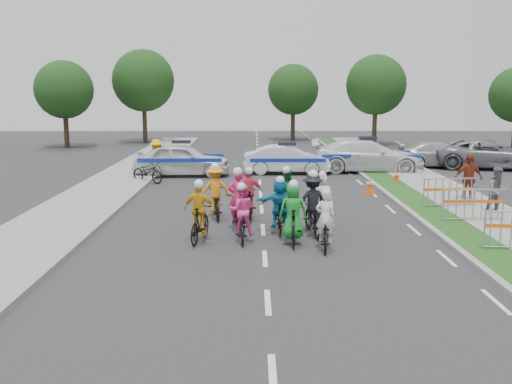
{
  "coord_description": "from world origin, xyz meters",
  "views": [
    {
      "loc": [
        -0.28,
        -13.87,
        4.22
      ],
      "look_at": [
        -0.21,
        3.41,
        1.1
      ],
      "focal_mm": 40.0,
      "sensor_mm": 36.0,
      "label": 1
    }
  ],
  "objects_px": {
    "rider_7": "(321,203)",
    "rider_9": "(249,199)",
    "marshal_hiviz": "(157,158)",
    "cone_0": "(370,186)",
    "tree_0": "(64,90)",
    "tree_4": "(293,90)",
    "civilian_sedan": "(440,155)",
    "cone_1": "(397,176)",
    "barrier_1": "(473,206)",
    "police_car_0": "(182,160)",
    "civilian_suv": "(489,154)",
    "rider_4": "(312,210)",
    "rider_10": "(216,197)",
    "rider_1": "(293,219)",
    "police_car_2": "(367,156)",
    "rider_0": "(325,229)",
    "rider_8": "(286,201)",
    "rider_3": "(200,218)",
    "spectator_2": "(468,178)",
    "tree_1": "(376,85)",
    "parked_bike": "(148,172)",
    "rider_5": "(280,209)",
    "tree_3": "(143,81)",
    "police_car_1": "(287,160)",
    "rider_2": "(242,219)",
    "rider_6": "(238,209)",
    "barrier_2": "(449,194)",
    "spectator_1": "(498,191)"
  },
  "relations": [
    {
      "from": "rider_6",
      "to": "barrier_2",
      "type": "bearing_deg",
      "value": -165.33
    },
    {
      "from": "rider_7",
      "to": "police_car_0",
      "type": "height_order",
      "value": "rider_7"
    },
    {
      "from": "civilian_sedan",
      "to": "spectator_2",
      "type": "distance_m",
      "value": 10.2
    },
    {
      "from": "rider_4",
      "to": "tree_0",
      "type": "height_order",
      "value": "tree_0"
    },
    {
      "from": "rider_4",
      "to": "parked_bike",
      "type": "bearing_deg",
      "value": -62.13
    },
    {
      "from": "rider_9",
      "to": "barrier_1",
      "type": "distance_m",
      "value": 7.17
    },
    {
      "from": "rider_1",
      "to": "rider_4",
      "type": "xyz_separation_m",
      "value": [
        0.64,
        1.06,
        0.04
      ]
    },
    {
      "from": "tree_3",
      "to": "tree_4",
      "type": "relative_size",
      "value": 1.17
    },
    {
      "from": "rider_5",
      "to": "rider_3",
      "type": "bearing_deg",
      "value": 22.98
    },
    {
      "from": "police_car_2",
      "to": "barrier_1",
      "type": "relative_size",
      "value": 2.88
    },
    {
      "from": "rider_7",
      "to": "police_car_0",
      "type": "bearing_deg",
      "value": -49.62
    },
    {
      "from": "cone_1",
      "to": "tree_4",
      "type": "height_order",
      "value": "tree_4"
    },
    {
      "from": "rider_0",
      "to": "police_car_0",
      "type": "relative_size",
      "value": 0.35
    },
    {
      "from": "rider_7",
      "to": "civilian_sedan",
      "type": "bearing_deg",
      "value": -109.69
    },
    {
      "from": "rider_9",
      "to": "police_car_2",
      "type": "height_order",
      "value": "rider_9"
    },
    {
      "from": "rider_1",
      "to": "rider_8",
      "type": "relative_size",
      "value": 0.98
    },
    {
      "from": "rider_4",
      "to": "rider_10",
      "type": "bearing_deg",
      "value": -43.11
    },
    {
      "from": "rider_1",
      "to": "rider_8",
      "type": "xyz_separation_m",
      "value": [
        -0.03,
        2.76,
        -0.03
      ]
    },
    {
      "from": "rider_3",
      "to": "police_car_0",
      "type": "xyz_separation_m",
      "value": [
        -2.04,
        12.42,
        0.12
      ]
    },
    {
      "from": "rider_9",
      "to": "police_car_1",
      "type": "xyz_separation_m",
      "value": [
        1.84,
        10.36,
        0.04
      ]
    },
    {
      "from": "rider_1",
      "to": "police_car_0",
      "type": "relative_size",
      "value": 0.38
    },
    {
      "from": "barrier_1",
      "to": "cone_0",
      "type": "relative_size",
      "value": 2.86
    },
    {
      "from": "spectator_1",
      "to": "parked_bike",
      "type": "relative_size",
      "value": 0.9
    },
    {
      "from": "rider_0",
      "to": "tree_4",
      "type": "distance_m",
      "value": 33.33
    },
    {
      "from": "civilian_sedan",
      "to": "marshal_hiviz",
      "type": "distance_m",
      "value": 15.38
    },
    {
      "from": "rider_4",
      "to": "civilian_sedan",
      "type": "xyz_separation_m",
      "value": [
        8.52,
        14.78,
        -0.06
      ]
    },
    {
      "from": "rider_3",
      "to": "tree_1",
      "type": "xyz_separation_m",
      "value": [
        10.79,
        28.35,
        3.85
      ]
    },
    {
      "from": "rider_3",
      "to": "civilian_sedan",
      "type": "xyz_separation_m",
      "value": [
        11.75,
        15.58,
        -0.0
      ]
    },
    {
      "from": "civilian_suv",
      "to": "barrier_1",
      "type": "xyz_separation_m",
      "value": [
        -5.69,
        -12.79,
        -0.22
      ]
    },
    {
      "from": "rider_7",
      "to": "tree_0",
      "type": "relative_size",
      "value": 0.27
    },
    {
      "from": "police_car_2",
      "to": "marshal_hiviz",
      "type": "xyz_separation_m",
      "value": [
        -10.6,
        -1.62,
        0.08
      ]
    },
    {
      "from": "rider_1",
      "to": "parked_bike",
      "type": "relative_size",
      "value": 0.98
    },
    {
      "from": "rider_7",
      "to": "rider_9",
      "type": "relative_size",
      "value": 0.97
    },
    {
      "from": "civilian_sedan",
      "to": "cone_1",
      "type": "relative_size",
      "value": 6.76
    },
    {
      "from": "marshal_hiviz",
      "to": "cone_0",
      "type": "height_order",
      "value": "marshal_hiviz"
    },
    {
      "from": "rider_1",
      "to": "rider_10",
      "type": "bearing_deg",
      "value": -53.31
    },
    {
      "from": "rider_2",
      "to": "barrier_1",
      "type": "xyz_separation_m",
      "value": [
        7.32,
        2.11,
        -0.07
      ]
    },
    {
      "from": "rider_10",
      "to": "civilian_sedan",
      "type": "xyz_separation_m",
      "value": [
        11.5,
        12.59,
        -0.04
      ]
    },
    {
      "from": "rider_5",
      "to": "tree_3",
      "type": "bearing_deg",
      "value": -72.04
    },
    {
      "from": "rider_9",
      "to": "rider_1",
      "type": "bearing_deg",
      "value": 106.64
    },
    {
      "from": "rider_4",
      "to": "rider_10",
      "type": "xyz_separation_m",
      "value": [
        -2.98,
        2.19,
        -0.02
      ]
    },
    {
      "from": "rider_9",
      "to": "tree_0",
      "type": "bearing_deg",
      "value": -65.19
    },
    {
      "from": "spectator_1",
      "to": "barrier_2",
      "type": "relative_size",
      "value": 0.83
    },
    {
      "from": "barrier_1",
      "to": "parked_bike",
      "type": "xyz_separation_m",
      "value": [
        -11.84,
        8.11,
        -0.07
      ]
    },
    {
      "from": "cone_1",
      "to": "tree_1",
      "type": "bearing_deg",
      "value": 81.31
    },
    {
      "from": "rider_5",
      "to": "rider_7",
      "type": "xyz_separation_m",
      "value": [
        1.37,
        1.19,
        -0.07
      ]
    },
    {
      "from": "rider_7",
      "to": "tree_1",
      "type": "relative_size",
      "value": 0.25
    },
    {
      "from": "rider_1",
      "to": "cone_1",
      "type": "height_order",
      "value": "rider_1"
    },
    {
      "from": "rider_8",
      "to": "tree_1",
      "type": "height_order",
      "value": "tree_1"
    },
    {
      "from": "tree_0",
      "to": "tree_4",
      "type": "xyz_separation_m",
      "value": [
        17.0,
        6.0,
        0.0
      ]
    }
  ]
}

